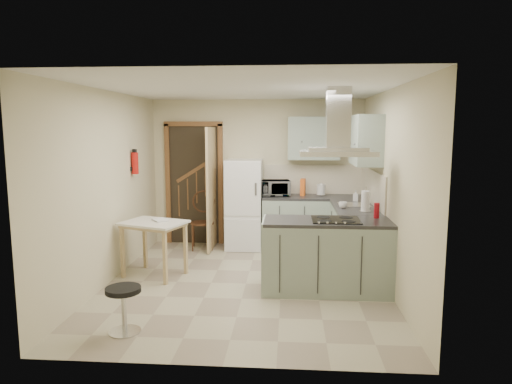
# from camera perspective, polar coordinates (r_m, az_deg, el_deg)

# --- Properties ---
(floor) EXTENTS (4.20, 4.20, 0.00)m
(floor) POSITION_cam_1_polar(r_m,az_deg,el_deg) (6.09, -1.26, -11.37)
(floor) COLOR tan
(floor) RESTS_ON ground
(ceiling) EXTENTS (4.20, 4.20, 0.00)m
(ceiling) POSITION_cam_1_polar(r_m,az_deg,el_deg) (5.76, -1.34, 12.79)
(ceiling) COLOR silver
(ceiling) RESTS_ON back_wall
(back_wall) EXTENTS (3.60, 0.00, 3.60)m
(back_wall) POSITION_cam_1_polar(r_m,az_deg,el_deg) (7.87, 0.16, 2.40)
(back_wall) COLOR beige
(back_wall) RESTS_ON floor
(left_wall) EXTENTS (0.00, 4.20, 4.20)m
(left_wall) POSITION_cam_1_polar(r_m,az_deg,el_deg) (6.23, -18.02, 0.51)
(left_wall) COLOR beige
(left_wall) RESTS_ON floor
(right_wall) EXTENTS (0.00, 4.20, 4.20)m
(right_wall) POSITION_cam_1_polar(r_m,az_deg,el_deg) (5.90, 16.38, 0.19)
(right_wall) COLOR beige
(right_wall) RESTS_ON floor
(doorway) EXTENTS (1.10, 0.12, 2.10)m
(doorway) POSITION_cam_1_polar(r_m,az_deg,el_deg) (8.02, -7.72, 0.99)
(doorway) COLOR brown
(doorway) RESTS_ON floor
(fridge) EXTENTS (0.60, 0.60, 1.50)m
(fridge) POSITION_cam_1_polar(r_m,az_deg,el_deg) (7.66, -1.49, -1.54)
(fridge) COLOR white
(fridge) RESTS_ON floor
(counter_back) EXTENTS (1.08, 0.60, 0.90)m
(counter_back) POSITION_cam_1_polar(r_m,az_deg,el_deg) (7.68, 4.93, -3.82)
(counter_back) COLOR #9EB2A0
(counter_back) RESTS_ON floor
(counter_right) EXTENTS (0.60, 1.95, 0.90)m
(counter_right) POSITION_cam_1_polar(r_m,az_deg,el_deg) (7.08, 11.83, -4.97)
(counter_right) COLOR #9EB2A0
(counter_right) RESTS_ON floor
(splashback) EXTENTS (1.68, 0.02, 0.50)m
(splashback) POSITION_cam_1_polar(r_m,az_deg,el_deg) (7.86, 7.15, 1.59)
(splashback) COLOR beige
(splashback) RESTS_ON counter_back
(wall_cabinet_back) EXTENTS (0.85, 0.35, 0.70)m
(wall_cabinet_back) POSITION_cam_1_polar(r_m,az_deg,el_deg) (7.65, 7.23, 6.67)
(wall_cabinet_back) COLOR #9EB2A0
(wall_cabinet_back) RESTS_ON back_wall
(wall_cabinet_right) EXTENTS (0.35, 0.90, 0.70)m
(wall_cabinet_right) POSITION_cam_1_polar(r_m,az_deg,el_deg) (6.65, 13.56, 6.33)
(wall_cabinet_right) COLOR #9EB2A0
(wall_cabinet_right) RESTS_ON right_wall
(peninsula) EXTENTS (1.55, 0.65, 0.90)m
(peninsula) POSITION_cam_1_polar(r_m,az_deg,el_deg) (5.77, 8.83, -7.87)
(peninsula) COLOR #9EB2A0
(peninsula) RESTS_ON floor
(hob) EXTENTS (0.58, 0.50, 0.01)m
(hob) POSITION_cam_1_polar(r_m,az_deg,el_deg) (5.68, 9.93, -3.43)
(hob) COLOR black
(hob) RESTS_ON peninsula
(extractor_hood) EXTENTS (0.90, 0.55, 0.10)m
(extractor_hood) POSITION_cam_1_polar(r_m,az_deg,el_deg) (5.57, 10.13, 4.80)
(extractor_hood) COLOR silver
(extractor_hood) RESTS_ON ceiling
(sink) EXTENTS (0.45, 0.40, 0.01)m
(sink) POSITION_cam_1_polar(r_m,az_deg,el_deg) (6.82, 12.13, -1.57)
(sink) COLOR silver
(sink) RESTS_ON counter_right
(fire_extinguisher) EXTENTS (0.10, 0.10, 0.32)m
(fire_extinguisher) POSITION_cam_1_polar(r_m,az_deg,el_deg) (7.02, -14.89, 3.49)
(fire_extinguisher) COLOR #B2140F
(fire_extinguisher) RESTS_ON left_wall
(drop_leaf_table) EXTENTS (0.97, 0.84, 0.76)m
(drop_leaf_table) POSITION_cam_1_polar(r_m,az_deg,el_deg) (6.44, -12.59, -6.95)
(drop_leaf_table) COLOR #D0B680
(drop_leaf_table) RESTS_ON floor
(bentwood_chair) EXTENTS (0.44, 0.44, 0.88)m
(bentwood_chair) POSITION_cam_1_polar(r_m,az_deg,el_deg) (7.71, -6.73, -3.87)
(bentwood_chair) COLOR #54381C
(bentwood_chair) RESTS_ON floor
(stool) EXTENTS (0.43, 0.43, 0.47)m
(stool) POSITION_cam_1_polar(r_m,az_deg,el_deg) (4.85, -16.18, -13.94)
(stool) COLOR black
(stool) RESTS_ON floor
(microwave) EXTENTS (0.51, 0.38, 0.26)m
(microwave) POSITION_cam_1_polar(r_m,az_deg,el_deg) (7.59, 2.45, 0.50)
(microwave) COLOR black
(microwave) RESTS_ON counter_back
(kettle) EXTENTS (0.17, 0.17, 0.21)m
(kettle) POSITION_cam_1_polar(r_m,az_deg,el_deg) (7.65, 8.14, 0.31)
(kettle) COLOR silver
(kettle) RESTS_ON counter_back
(cereal_box) EXTENTS (0.10, 0.19, 0.27)m
(cereal_box) POSITION_cam_1_polar(r_m,az_deg,el_deg) (7.68, 5.87, 0.61)
(cereal_box) COLOR orange
(cereal_box) RESTS_ON counter_back
(soap_bottle) EXTENTS (0.09, 0.09, 0.17)m
(soap_bottle) POSITION_cam_1_polar(r_m,az_deg,el_deg) (7.19, 12.35, -0.46)
(soap_bottle) COLOR silver
(soap_bottle) RESTS_ON counter_right
(paper_towel) EXTENTS (0.14, 0.14, 0.29)m
(paper_towel) POSITION_cam_1_polar(r_m,az_deg,el_deg) (6.31, 13.53, -1.09)
(paper_towel) COLOR silver
(paper_towel) RESTS_ON counter_right
(cup) EXTENTS (0.15, 0.15, 0.09)m
(cup) POSITION_cam_1_polar(r_m,az_deg,el_deg) (6.52, 10.82, -1.62)
(cup) COLOR silver
(cup) RESTS_ON counter_right
(red_bottle) EXTENTS (0.09, 0.09, 0.19)m
(red_bottle) POSITION_cam_1_polar(r_m,az_deg,el_deg) (5.90, 14.84, -2.26)
(red_bottle) COLOR #B00F19
(red_bottle) RESTS_ON peninsula
(book) EXTENTS (0.29, 0.30, 0.11)m
(book) POSITION_cam_1_polar(r_m,az_deg,el_deg) (6.37, -12.63, -3.12)
(book) COLOR maroon
(book) RESTS_ON drop_leaf_table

